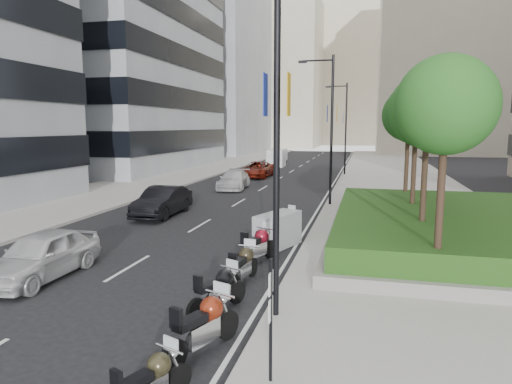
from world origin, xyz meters
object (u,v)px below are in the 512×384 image
(lamp_post_2, at_px, (344,124))
(delivery_van, at_px, (277,158))
(motorcycle_0, at_px, (150,383))
(motorcycle_3, at_px, (243,265))
(car_d, at_px, (257,170))
(lamp_post_1, at_px, (329,123))
(parking_sign, at_px, (271,314))
(lamp_post_0, at_px, (270,118))
(motorcycle_5, at_px, (278,230))
(car_a, at_px, (41,255))
(motorcycle_1, at_px, (204,325))
(motorcycle_4, at_px, (258,246))
(car_c, at_px, (234,180))
(car_b, at_px, (162,202))
(motorcycle_2, at_px, (219,290))
(motorcycle_6, at_px, (285,222))

(lamp_post_2, xyz_separation_m, delivery_van, (-8.44, 9.03, -4.10))
(motorcycle_0, xyz_separation_m, motorcycle_3, (-0.16, 6.58, 0.07))
(car_d, bearing_deg, lamp_post_1, -59.56)
(parking_sign, xyz_separation_m, car_d, (-8.55, 34.45, -0.70))
(lamp_post_2, height_order, car_d, lamp_post_2)
(lamp_post_0, relative_size, motorcycle_5, 3.62)
(lamp_post_1, bearing_deg, car_d, 118.63)
(motorcycle_0, distance_m, delivery_van, 48.74)
(parking_sign, xyz_separation_m, car_a, (-8.45, 4.38, -0.69))
(parking_sign, distance_m, motorcycle_0, 2.38)
(motorcycle_1, height_order, car_d, car_d)
(parking_sign, xyz_separation_m, motorcycle_3, (-2.01, 5.41, -0.87))
(motorcycle_4, height_order, motorcycle_5, motorcycle_5)
(delivery_van, bearing_deg, car_c, -90.52)
(lamp_post_1, distance_m, car_a, 17.98)
(parking_sign, relative_size, motorcycle_4, 1.10)
(motorcycle_5, bearing_deg, motorcycle_0, -159.74)
(motorcycle_4, height_order, car_b, car_b)
(motorcycle_5, bearing_deg, motorcycle_2, -161.80)
(motorcycle_3, distance_m, car_c, 21.63)
(motorcycle_0, bearing_deg, motorcycle_2, 25.17)
(lamp_post_0, height_order, lamp_post_1, same)
(lamp_post_0, relative_size, parking_sign, 3.60)
(motorcycle_0, bearing_deg, lamp_post_1, 19.09)
(motorcycle_5, distance_m, car_d, 25.48)
(lamp_post_2, height_order, motorcycle_1, lamp_post_2)
(motorcycle_6, distance_m, car_c, 15.37)
(lamp_post_0, distance_m, parking_sign, 4.74)
(car_c, bearing_deg, car_b, -98.72)
(motorcycle_5, relative_size, delivery_van, 0.50)
(lamp_post_0, relative_size, lamp_post_2, 1.00)
(lamp_post_0, distance_m, motorcycle_4, 6.56)
(motorcycle_2, xyz_separation_m, car_a, (-6.38, 1.21, 0.18))
(car_a, bearing_deg, motorcycle_1, -26.35)
(motorcycle_0, relative_size, motorcycle_4, 0.82)
(car_a, bearing_deg, motorcycle_5, 39.96)
(lamp_post_2, bearing_deg, motorcycle_0, -91.75)
(motorcycle_6, height_order, car_c, car_c)
(lamp_post_1, relative_size, motorcycle_2, 4.40)
(car_b, relative_size, car_d, 0.89)
(car_d, height_order, delivery_van, delivery_van)
(lamp_post_1, distance_m, motorcycle_2, 17.47)
(car_c, relative_size, delivery_van, 0.99)
(lamp_post_2, relative_size, delivery_van, 1.81)
(lamp_post_2, height_order, car_c, lamp_post_2)
(lamp_post_2, bearing_deg, car_d, -155.80)
(car_c, bearing_deg, delivery_van, 86.90)
(lamp_post_2, bearing_deg, car_b, -110.13)
(parking_sign, xyz_separation_m, car_b, (-9.15, 14.81, -0.66))
(car_a, height_order, car_c, car_a)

